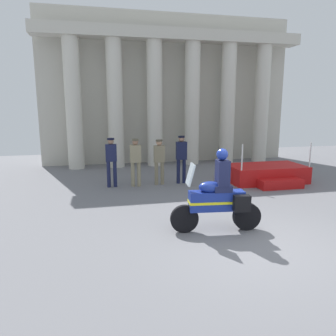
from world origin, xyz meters
The scene contains 8 objects.
ground_plane centered at (0.00, 0.00, 0.00)m, with size 28.00×28.00×0.00m, color slate.
colonnade_backdrop centered at (0.50, 9.81, 3.60)m, with size 12.39×1.57×7.18m.
reviewing_stand centered at (3.05, 4.95, 0.30)m, with size 2.82×2.06×1.53m.
officer_in_row_0 centered at (-2.65, 5.48, 1.02)m, with size 0.39×0.24×1.73m.
officer_in_row_1 centered at (-1.82, 5.38, 1.00)m, with size 0.39×0.24×1.69m.
officer_in_row_2 centered at (-0.95, 5.46, 0.97)m, with size 0.39×0.24×1.64m.
officer_in_row_3 centered at (-0.13, 5.49, 1.03)m, with size 0.39×0.24×1.75m.
motorcycle_with_rider centered at (-0.48, 0.87, 0.79)m, with size 2.09×0.73×1.90m.
Camera 1 is at (-3.12, -5.59, 2.81)m, focal length 34.01 mm.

